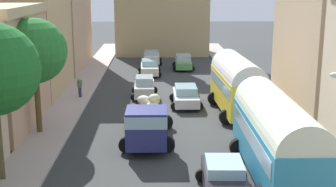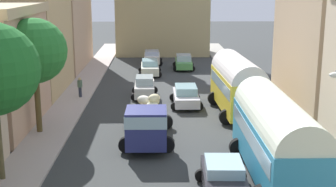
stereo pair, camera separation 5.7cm
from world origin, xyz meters
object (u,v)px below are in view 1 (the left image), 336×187
Objects in this scene: cargo_truck_1 at (148,122)px; car_2 at (152,57)px; parked_bus_1 at (237,83)px; pedestrian_0 at (80,87)px; parked_bus_0 at (276,134)px; car_1 at (150,67)px; car_3 at (224,177)px; car_4 at (186,96)px; car_5 at (183,62)px; car_0 at (144,87)px.

car_2 is at bearing 90.02° from cargo_truck_1.
parked_bus_1 is 12.62m from pedestrian_0.
car_1 is at bearing 103.73° from parked_bus_0.
car_1 is 26.91m from car_3.
car_4 is (-0.73, 14.89, -0.00)m from car_3.
parked_bus_1 is at bearing 77.92° from car_3.
cargo_truck_1 is 1.79× the size of car_3.
parked_bus_0 is 32.14m from car_2.
car_2 is at bearing 88.60° from car_1.
cargo_truck_1 is at bearing -98.19° from car_5.
car_2 is at bearing 70.65° from pedestrian_0.
car_5 is (3.37, 23.42, -0.52)m from cargo_truck_1.
parked_bus_1 is 1.16× the size of cargo_truck_1.
pedestrian_0 reaches higher than car_4.
car_3 is at bearing -102.08° from parked_bus_1.
pedestrian_0 is (-11.55, 15.75, -1.24)m from parked_bus_0.
parked_bus_1 reaches higher than cargo_truck_1.
pedestrian_0 reaches higher than car_0.
car_2 is 4.67m from car_5.
car_5 is at bearing -43.60° from car_2.
pedestrian_0 reaches higher than car_1.
pedestrian_0 is (-5.56, 10.84, -0.33)m from cargo_truck_1.
car_3 is at bearing -89.91° from car_5.
car_4 is at bearing 103.81° from parked_bus_0.
car_0 is at bearing 3.47° from pedestrian_0.
cargo_truck_1 is (-5.99, 4.90, -0.90)m from parked_bus_0.
car_2 is 0.97× the size of car_3.
car_5 is 2.39× the size of pedestrian_0.
car_2 is at bearing 88.38° from car_0.
car_2 is at bearing 100.78° from parked_bus_0.
car_0 is at bearing 143.00° from parked_bus_1.
car_5 reaches higher than car_3.
car_5 is at bearing 72.69° from car_0.
parked_bus_1 is at bearing -37.00° from car_0.
car_5 is (3.38, -3.22, -0.01)m from car_2.
car_2 is at bearing 98.48° from car_4.
car_2 is at bearing 106.69° from parked_bus_1.
parked_bus_0 is at bearing -76.27° from car_1.
pedestrian_0 is (-5.11, -0.31, 0.13)m from car_0.
parked_bus_1 is at bearing 45.44° from cargo_truck_1.
car_4 is at bearing -40.05° from car_0.
cargo_truck_1 reaches higher than car_4.
cargo_truck_1 is 1.72× the size of car_5.
car_1 is 0.98× the size of car_4.
parked_bus_1 reaches higher than car_5.
cargo_truck_1 reaches higher than car_1.
car_3 is (-2.57, -1.47, -1.44)m from parked_bus_0.
cargo_truck_1 is 23.67m from car_5.
parked_bus_1 is 4.74× the size of pedestrian_0.
car_2 is (-0.01, 26.64, -0.51)m from cargo_truck_1.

